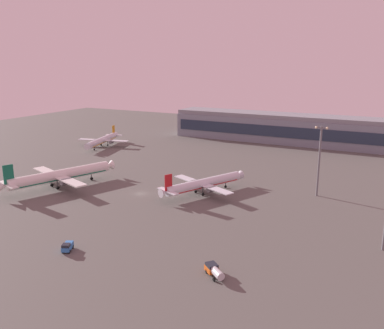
% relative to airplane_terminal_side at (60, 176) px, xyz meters
% --- Properties ---
extents(ground_plane, '(416.00, 416.00, 0.00)m').
position_rel_airplane_terminal_side_xyz_m(ground_plane, '(31.76, 7.09, -4.44)').
color(ground_plane, '#56544F').
extents(terminal_building, '(126.76, 22.40, 16.40)m').
position_rel_airplane_terminal_side_xyz_m(terminal_building, '(47.98, 128.02, 3.65)').
color(terminal_building, gray).
rests_on(terminal_building, ground).
extents(airplane_terminal_side, '(34.97, 44.43, 11.75)m').
position_rel_airplane_terminal_side_xyz_m(airplane_terminal_side, '(0.00, 0.00, 0.00)').
color(airplane_terminal_side, silver).
rests_on(airplane_terminal_side, ground).
extents(airplane_far_stand, '(28.06, 35.52, 9.64)m').
position_rel_airplane_terminal_side_xyz_m(airplane_far_stand, '(51.58, 17.95, -0.80)').
color(airplane_far_stand, silver).
rests_on(airplane_far_stand, ground).
extents(airplane_mid_apron, '(28.91, 36.86, 9.58)m').
position_rel_airplane_terminal_side_xyz_m(airplane_mid_apron, '(-35.07, 67.81, -0.82)').
color(airplane_mid_apron, silver).
rests_on(airplane_mid_apron, ground).
extents(maintenance_van, '(3.57, 4.58, 2.25)m').
position_rel_airplane_terminal_side_xyz_m(maintenance_van, '(42.05, -40.03, -3.26)').
color(maintenance_van, '#3372BF').
rests_on(maintenance_van, ground).
extents(fuel_truck, '(6.18, 5.65, 2.35)m').
position_rel_airplane_terminal_side_xyz_m(fuel_truck, '(80.12, -34.37, -3.08)').
color(fuel_truck, '#D85919').
rests_on(fuel_truck, ground).
extents(apron_light_east, '(4.80, 0.90, 24.90)m').
position_rel_airplane_terminal_side_xyz_m(apron_light_east, '(88.41, 34.28, 9.84)').
color(apron_light_east, slate).
rests_on(apron_light_east, ground).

